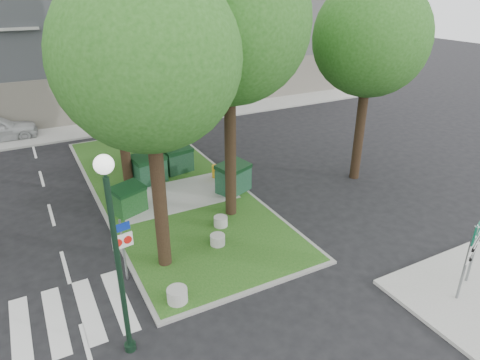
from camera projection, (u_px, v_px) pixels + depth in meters
ground at (240, 295)px, 13.05m from camera, size 120.00×120.00×0.00m
median_island at (167, 188)px, 19.64m from camera, size 6.00×16.00×0.12m
median_kerb at (167, 188)px, 19.64m from camera, size 6.30×16.30×0.10m
building_sidewalk at (106, 127)px, 27.82m from camera, size 42.00×3.00×0.12m
zebra_crossing at (104, 305)px, 12.65m from camera, size 5.00×3.00×0.01m
tree_median_near_left at (148, 38)px, 11.40m from camera, size 5.20×5.20×10.53m
tree_median_near_right at (230, 5)px, 14.22m from camera, size 5.60×5.60×11.46m
tree_median_mid at (112, 29)px, 16.96m from camera, size 4.80×4.80×9.99m
tree_street_right at (373, 26)px, 18.03m from camera, size 5.00×5.00×10.06m
dumpster_a at (129, 199)px, 17.27m from camera, size 1.53×1.31×1.20m
dumpster_b at (149, 169)px, 19.86m from camera, size 1.68×1.35×1.38m
dumpster_c at (177, 159)px, 21.01m from camera, size 1.58×1.24×1.32m
dumpster_d at (233, 178)px, 18.97m from camera, size 1.75×1.51×1.36m
bollard_left at (177, 295)px, 12.54m from camera, size 0.61×0.61×0.44m
bollard_right at (221, 221)px, 16.44m from camera, size 0.53×0.53×0.38m
bollard_mid at (218, 240)px, 15.27m from camera, size 0.54×0.54×0.38m
litter_bin at (216, 171)px, 20.48m from camera, size 0.35×0.35×0.62m
street_lamp at (114, 238)px, 9.68m from camera, size 0.43×0.43×5.44m
traffic_sign_pole at (122, 242)px, 13.16m from camera, size 0.66×0.14×2.20m
directional_sign at (474, 244)px, 12.43m from camera, size 1.16×0.51×2.48m
car_silver at (170, 121)px, 27.06m from camera, size 4.32×1.91×1.38m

